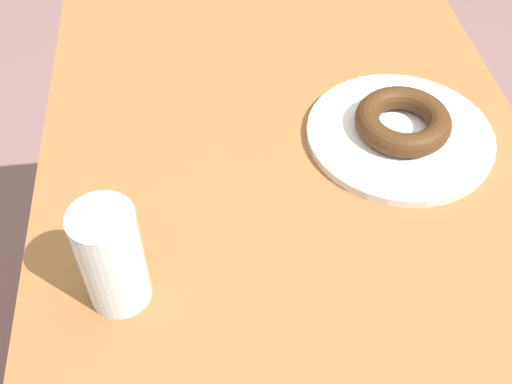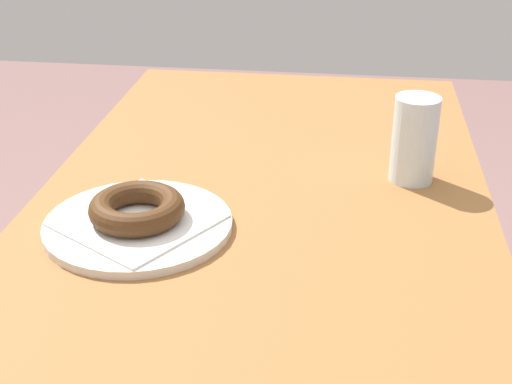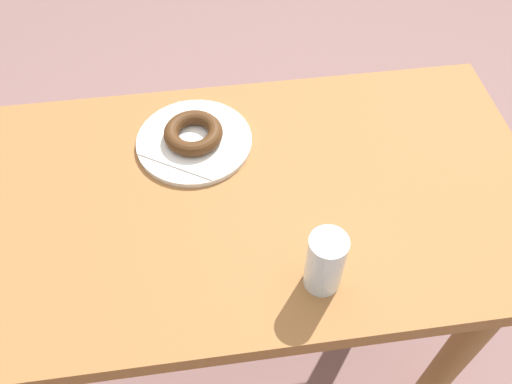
% 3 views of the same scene
% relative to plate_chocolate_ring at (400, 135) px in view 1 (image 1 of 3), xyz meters
% --- Properties ---
extents(table, '(1.08, 0.62, 0.76)m').
position_rel_plate_chocolate_ring_xyz_m(table, '(-0.12, 0.14, -0.15)').
color(table, '#936033').
rests_on(table, ground_plane).
extents(plate_chocolate_ring, '(0.24, 0.24, 0.01)m').
position_rel_plate_chocolate_ring_xyz_m(plate_chocolate_ring, '(0.00, 0.00, 0.00)').
color(plate_chocolate_ring, silver).
rests_on(plate_chocolate_ring, table).
extents(napkin_chocolate_ring, '(0.23, 0.23, 0.00)m').
position_rel_plate_chocolate_ring_xyz_m(napkin_chocolate_ring, '(0.00, 0.00, 0.01)').
color(napkin_chocolate_ring, white).
rests_on(napkin_chocolate_ring, plate_chocolate_ring).
extents(donut_chocolate_ring, '(0.12, 0.12, 0.03)m').
position_rel_plate_chocolate_ring_xyz_m(donut_chocolate_ring, '(0.00, 0.00, 0.02)').
color(donut_chocolate_ring, '#452812').
rests_on(donut_chocolate_ring, napkin_chocolate_ring).
extents(water_glass, '(0.06, 0.06, 0.12)m').
position_rel_plate_chocolate_ring_xyz_m(water_glass, '(-0.19, 0.34, 0.06)').
color(water_glass, silver).
rests_on(water_glass, table).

